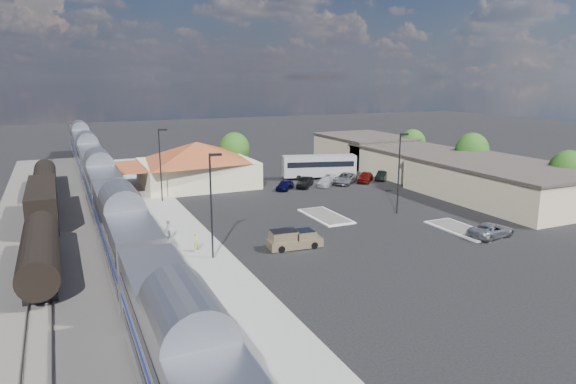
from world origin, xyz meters
name	(u,v)px	position (x,y,z in m)	size (l,w,h in m)	color
ground	(300,226)	(0.00, 0.00, 0.00)	(280.00, 280.00, 0.00)	black
railbed	(77,229)	(-21.00, 8.00, 0.06)	(16.00, 100.00, 0.12)	#4C4944
platform	(171,224)	(-12.00, 6.00, 0.09)	(5.50, 92.00, 0.18)	gray
passenger_train	(101,186)	(-18.00, 15.01, 2.87)	(3.00, 104.00, 5.55)	silver
freight_cars	(43,205)	(-24.00, 11.97, 1.93)	(2.80, 46.00, 4.00)	black
station_depot	(197,164)	(-4.56, 24.00, 3.13)	(18.35, 12.24, 6.20)	#C5B790
buildings_east	(429,164)	(28.00, 14.28, 2.27)	(14.40, 51.40, 4.80)	#C6B28C
traffic_island_south	(325,216)	(4.00, 2.00, 0.10)	(3.30, 7.50, 0.21)	silver
traffic_island_north	(461,229)	(14.00, -8.00, 0.10)	(3.30, 7.50, 0.21)	silver
lamp_plat_s	(212,198)	(-10.90, -6.00, 5.34)	(1.08, 0.25, 9.00)	black
lamp_plat_n	(161,159)	(-10.90, 16.00, 5.34)	(1.08, 0.25, 9.00)	black
lamp_lot	(400,166)	(12.10, 0.00, 5.34)	(1.08, 0.25, 9.00)	black
tree_east_a	(568,171)	(34.00, -4.00, 3.89)	(4.56, 4.56, 6.42)	#382314
tree_east_b	(472,151)	(34.00, 12.00, 4.22)	(4.94, 4.94, 6.96)	#382314
tree_east_c	(413,143)	(34.00, 26.00, 3.76)	(4.41, 4.41, 6.21)	#382314
tree_depot	(235,149)	(3.00, 30.00, 4.02)	(4.71, 4.71, 6.63)	#382314
pickup_truck	(295,239)	(-3.47, -6.08, 0.80)	(4.97, 2.12, 1.68)	tan
suv	(492,230)	(15.01, -10.90, 0.69)	(2.28, 4.95, 1.38)	#ADB0B5
coach_bus	(319,165)	(13.45, 21.55, 2.02)	(11.18, 5.20, 3.51)	silver
person_a	(196,242)	(-11.83, -3.84, 1.02)	(0.61, 0.40, 1.68)	#C0DB44
person_b	(168,229)	(-13.34, 0.79, 1.08)	(0.88, 0.68, 1.81)	silver
parked_car_a	(285,185)	(5.58, 16.50, 0.66)	(1.56, 3.88, 1.32)	#0D0C3F
parked_car_b	(305,182)	(8.78, 16.80, 0.71)	(1.50, 4.29, 1.41)	black
parked_car_c	(326,181)	(11.98, 16.50, 0.64)	(1.79, 4.40, 1.28)	white
parked_car_d	(345,178)	(15.18, 16.80, 0.74)	(2.46, 5.34, 1.49)	gray
parked_car_e	(365,177)	(18.38, 16.50, 0.74)	(1.76, 4.37, 1.49)	maroon
parked_car_f	(382,176)	(21.58, 16.80, 0.66)	(1.39, 3.98, 1.31)	black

